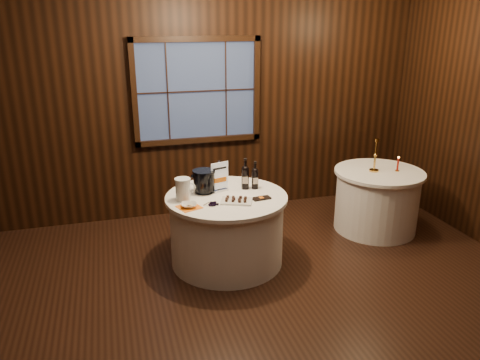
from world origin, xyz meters
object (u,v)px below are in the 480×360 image
object	(u,v)px
port_bottle_left	(245,176)
brass_candlestick	(375,160)
side_table	(377,200)
chocolate_plate	(237,200)
cracker_bowl	(189,205)
chocolate_box	(261,198)
grape_bunch	(213,204)
sign_stand	(219,181)
glass_pitcher	(183,189)
red_candle	(398,165)
port_bottle_right	(255,177)
ice_bucket	(204,181)
main_table	(227,229)

from	to	relation	value
port_bottle_left	brass_candlestick	size ratio (longest dim) A/B	0.84
side_table	chocolate_plate	world-z (taller)	chocolate_plate
side_table	cracker_bowl	world-z (taller)	cracker_bowl
cracker_bowl	chocolate_box	bearing A→B (deg)	1.23
chocolate_plate	grape_bunch	xyz separation A→B (m)	(-0.25, -0.02, 0.00)
cracker_bowl	sign_stand	bearing A→B (deg)	42.65
grape_bunch	glass_pitcher	size ratio (longest dim) A/B	0.71
glass_pitcher	red_candle	size ratio (longest dim) A/B	1.24
chocolate_plate	brass_candlestick	distance (m)	1.94
port_bottle_left	grape_bunch	distance (m)	0.59
port_bottle_right	glass_pitcher	size ratio (longest dim) A/B	1.32
ice_bucket	chocolate_box	world-z (taller)	ice_bucket
sign_stand	port_bottle_right	distance (m)	0.39
port_bottle_right	chocolate_plate	xyz separation A→B (m)	(-0.30, -0.33, -0.11)
main_table	grape_bunch	world-z (taller)	grape_bunch
main_table	ice_bucket	world-z (taller)	ice_bucket
sign_stand	chocolate_plate	size ratio (longest dim) A/B	0.91
main_table	ice_bucket	xyz separation A→B (m)	(-0.20, 0.16, 0.51)
glass_pitcher	brass_candlestick	world-z (taller)	brass_candlestick
ice_bucket	sign_stand	bearing A→B (deg)	-0.13
grape_bunch	cracker_bowl	distance (m)	0.24
chocolate_plate	side_table	bearing A→B (deg)	14.48
sign_stand	port_bottle_left	size ratio (longest dim) A/B	0.97
side_table	red_candle	world-z (taller)	red_candle
main_table	port_bottle_left	world-z (taller)	port_bottle_left
main_table	brass_candlestick	distance (m)	2.02
ice_bucket	chocolate_plate	size ratio (longest dim) A/B	0.67
cracker_bowl	side_table	bearing A→B (deg)	11.80
brass_candlestick	chocolate_box	bearing A→B (deg)	-162.79
sign_stand	ice_bucket	xyz separation A→B (m)	(-0.17, 0.00, 0.02)
side_table	chocolate_plate	size ratio (longest dim) A/B	2.95
grape_bunch	port_bottle_right	bearing A→B (deg)	32.54
side_table	grape_bunch	distance (m)	2.29
chocolate_box	brass_candlestick	distance (m)	1.68
main_table	brass_candlestick	size ratio (longest dim) A/B	3.16
main_table	ice_bucket	size ratio (longest dim) A/B	5.20
main_table	side_table	xyz separation A→B (m)	(2.00, 0.30, 0.00)
ice_bucket	chocolate_box	distance (m)	0.64
grape_bunch	brass_candlestick	xyz separation A→B (m)	(2.12, 0.53, 0.13)
cracker_bowl	port_bottle_left	bearing A→B (deg)	27.63
sign_stand	grape_bunch	xyz separation A→B (m)	(-0.16, -0.38, -0.09)
brass_candlestick	port_bottle_left	bearing A→B (deg)	-174.69
sign_stand	side_table	bearing A→B (deg)	-12.60
sign_stand	cracker_bowl	distance (m)	0.55
side_table	sign_stand	xyz separation A→B (m)	(-2.04, -0.14, 0.50)
port_bottle_left	ice_bucket	size ratio (longest dim) A/B	1.39
sign_stand	ice_bucket	bearing A→B (deg)	163.23
sign_stand	chocolate_plate	bearing A→B (deg)	-92.44
port_bottle_right	cracker_bowl	world-z (taller)	port_bottle_right
main_table	glass_pitcher	distance (m)	0.67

